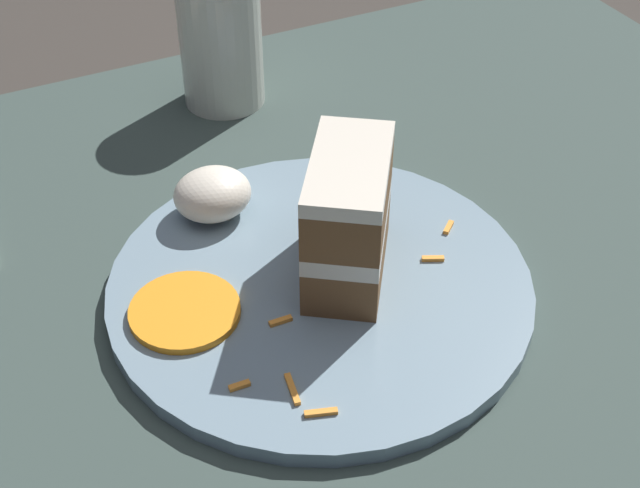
# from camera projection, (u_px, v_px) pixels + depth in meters

# --- Properties ---
(ground_plane) EXTENTS (6.00, 6.00, 0.00)m
(ground_plane) POSITION_uv_depth(u_px,v_px,m) (331.00, 373.00, 0.61)
(ground_plane) COLOR #38332D
(ground_plane) RESTS_ON ground
(dining_table) EXTENTS (1.02, 0.87, 0.02)m
(dining_table) POSITION_uv_depth(u_px,v_px,m) (331.00, 361.00, 0.60)
(dining_table) COLOR #384742
(dining_table) RESTS_ON ground
(plate) EXTENTS (0.30, 0.30, 0.01)m
(plate) POSITION_uv_depth(u_px,v_px,m) (320.00, 286.00, 0.63)
(plate) COLOR gray
(plate) RESTS_ON dining_table
(cake_slice) EXTENTS (0.10, 0.11, 0.09)m
(cake_slice) POSITION_uv_depth(u_px,v_px,m) (348.00, 217.00, 0.61)
(cake_slice) COLOR brown
(cake_slice) RESTS_ON plate
(cream_dollop) EXTENTS (0.06, 0.05, 0.04)m
(cream_dollop) POSITION_uv_depth(u_px,v_px,m) (213.00, 194.00, 0.68)
(cream_dollop) COLOR silver
(cream_dollop) RESTS_ON plate
(orange_garnish) EXTENTS (0.08, 0.08, 0.01)m
(orange_garnish) POSITION_uv_depth(u_px,v_px,m) (185.00, 311.00, 0.60)
(orange_garnish) COLOR orange
(orange_garnish) RESTS_ON plate
(carrot_shreds_scatter) EXTENTS (0.21, 0.13, 0.00)m
(carrot_shreds_scatter) POSITION_uv_depth(u_px,v_px,m) (337.00, 335.00, 0.59)
(carrot_shreds_scatter) COLOR orange
(carrot_shreds_scatter) RESTS_ON plate
(drinking_glass) EXTENTS (0.07, 0.07, 0.12)m
(drinking_glass) POSITION_uv_depth(u_px,v_px,m) (221.00, 51.00, 0.81)
(drinking_glass) COLOR beige
(drinking_glass) RESTS_ON dining_table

